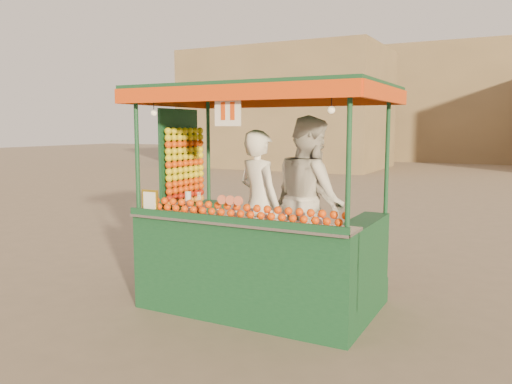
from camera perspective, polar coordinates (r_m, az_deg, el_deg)
The scene contains 7 objects.
ground at distance 5.93m, azimuth 3.63°, elevation -13.49°, with size 90.00×90.00×0.00m, color #706150.
building_left at distance 27.50m, azimuth 3.43°, elevation 9.08°, with size 10.00×6.00×6.00m, color olive.
building_center at distance 35.36m, azimuth 20.89°, elevation 9.02°, with size 14.00×7.00×7.00m, color olive.
juice_cart at distance 5.98m, azimuth -0.30°, elevation -5.05°, with size 2.81×1.82×2.55m.
vendor_left at distance 6.17m, azimuth 0.34°, elevation -1.33°, with size 0.76×0.65×1.77m.
vendor_middle at distance 6.10m, azimuth 6.00°, elevation -0.67°, with size 1.17×1.19×1.93m.
vendor_right at distance 6.13m, azimuth 5.58°, elevation -2.02°, with size 1.04×0.72×1.64m.
Camera 1 is at (2.24, -5.08, 2.10)m, focal length 36.18 mm.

